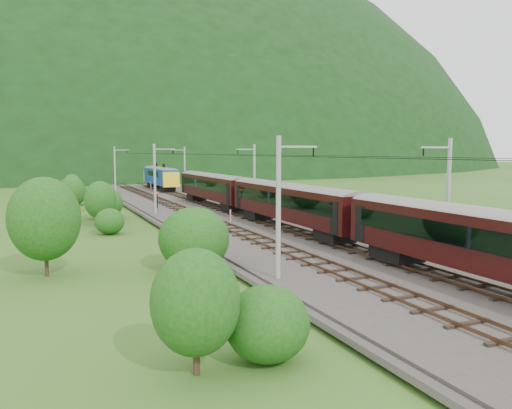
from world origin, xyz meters
name	(u,v)px	position (x,y,z in m)	size (l,w,h in m)	color
ground	(368,273)	(0.00, 0.00, 0.00)	(600.00, 600.00, 0.00)	#365119
railbed	(293,243)	(0.00, 10.00, 0.15)	(14.00, 220.00, 0.30)	#38332D
track_left	(265,243)	(-2.40, 10.00, 0.37)	(2.40, 220.00, 0.27)	brown
track_right	(319,238)	(2.40, 10.00, 0.37)	(2.40, 220.00, 0.27)	brown
catenary_left	(155,177)	(-6.12, 32.00, 4.50)	(2.54, 192.28, 8.00)	gray
catenary_right	(254,175)	(6.12, 32.00, 4.50)	(2.54, 192.28, 8.00)	gray
overhead_wires	(293,156)	(0.00, 10.00, 7.10)	(4.83, 198.00, 0.03)	black
mountain_main	(75,165)	(0.00, 260.00, 0.00)	(504.00, 360.00, 244.00)	black
train	(290,197)	(2.40, 15.07, 3.38)	(2.84, 115.15, 4.92)	black
hazard_post_near	(230,216)	(-0.67, 22.25, 0.94)	(0.14, 0.14, 1.28)	red
hazard_post_far	(151,186)	(0.70, 67.65, 1.11)	(0.17, 0.17, 1.61)	red
signal	(157,199)	(-4.74, 37.63, 1.50)	(0.23, 0.23, 2.05)	black
vegetation_left	(112,222)	(-13.44, 13.71, 2.10)	(12.84, 143.09, 5.96)	#154612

